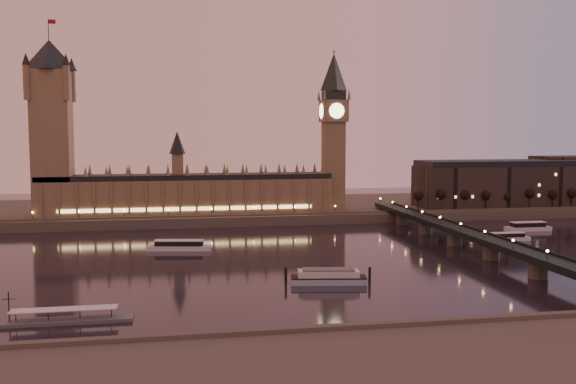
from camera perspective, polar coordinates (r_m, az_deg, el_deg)
name	(u,v)px	position (r m, az deg, el deg)	size (l,w,h in m)	color
ground	(284,258)	(293.88, -0.37, -5.93)	(700.00, 700.00, 0.00)	black
far_embankment	(285,208)	(459.16, -0.25, -1.47)	(560.00, 130.00, 6.00)	#423D35
palace_of_westminster	(187,189)	(406.56, -8.93, 0.23)	(180.00, 26.62, 52.00)	brown
victoria_tower	(51,118)	(410.99, -20.29, 6.18)	(31.68, 31.68, 118.00)	brown
big_ben	(334,122)	(418.02, 4.07, 6.22)	(17.68, 17.68, 104.00)	brown
westminster_bridge	(471,240)	(321.39, 15.97, -4.16)	(13.20, 260.00, 15.30)	black
city_block	(523,182)	(482.94, 20.15, 0.83)	(155.00, 45.00, 34.00)	black
bare_tree_0	(421,197)	(426.33, 11.77, -0.46)	(6.06, 6.06, 12.31)	black
bare_tree_1	(443,197)	(432.32, 13.65, -0.42)	(6.06, 6.06, 12.31)	black
bare_tree_2	(465,196)	(438.76, 15.48, -0.38)	(6.06, 6.06, 12.31)	black
bare_tree_3	(487,196)	(445.64, 17.25, -0.34)	(6.06, 6.06, 12.31)	black
bare_tree_4	(508,196)	(452.93, 18.97, -0.30)	(6.06, 6.06, 12.31)	black
bare_tree_5	(529,195)	(460.61, 20.64, -0.27)	(6.06, 6.06, 12.31)	black
bare_tree_6	(550,195)	(468.68, 22.24, -0.23)	(6.06, 6.06, 12.31)	black
bare_tree_7	(570,194)	(477.09, 23.80, -0.20)	(6.06, 6.06, 12.31)	black
cruise_boat_a	(179,246)	(318.40, -9.65, -4.73)	(31.89, 12.35, 4.99)	silver
cruise_boat_b	(507,237)	(360.61, 18.93, -3.80)	(23.89, 6.27, 4.40)	silver
cruise_boat_c	(528,227)	(400.21, 20.55, -2.91)	(26.73, 7.39, 5.34)	silver
moored_barge	(328,277)	(246.33, 3.61, -7.54)	(32.64, 12.48, 6.06)	#95AFBD
pontoon_pier	(67,319)	(208.62, -19.07, -10.62)	(38.63, 6.44, 10.30)	#595B5E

